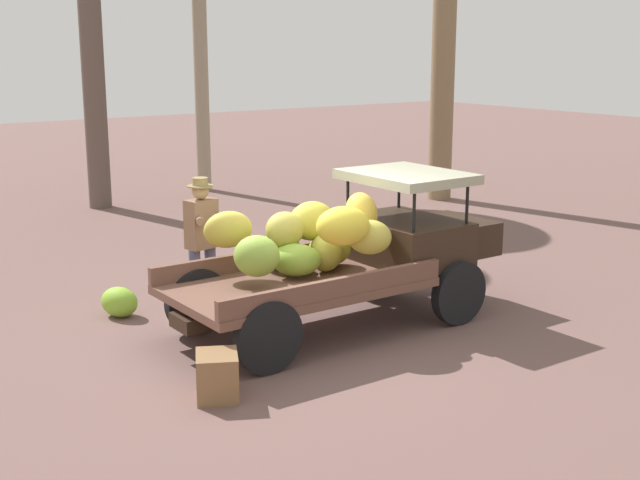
% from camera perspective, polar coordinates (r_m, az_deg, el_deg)
% --- Properties ---
extents(ground_plane, '(60.00, 60.00, 0.00)m').
position_cam_1_polar(ground_plane, '(10.30, -1.26, -6.55)').
color(ground_plane, brown).
extents(truck, '(4.50, 1.80, 1.84)m').
position_cam_1_polar(truck, '(10.65, 2.24, -0.74)').
color(truck, '#302016').
rests_on(truck, ground).
extents(farmer, '(0.52, 0.49, 1.74)m').
position_cam_1_polar(farmer, '(11.32, -7.83, 0.35)').
color(farmer, '#565477').
rests_on(farmer, ground).
extents(wooden_crate, '(0.58, 0.61, 0.46)m').
position_cam_1_polar(wooden_crate, '(8.66, -6.83, -8.93)').
color(wooden_crate, olive).
rests_on(wooden_crate, ground).
extents(loose_banana_bunch, '(0.56, 0.63, 0.39)m').
position_cam_1_polar(loose_banana_bunch, '(11.33, -13.16, -4.02)').
color(loose_banana_bunch, '#85BE32').
rests_on(loose_banana_bunch, ground).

